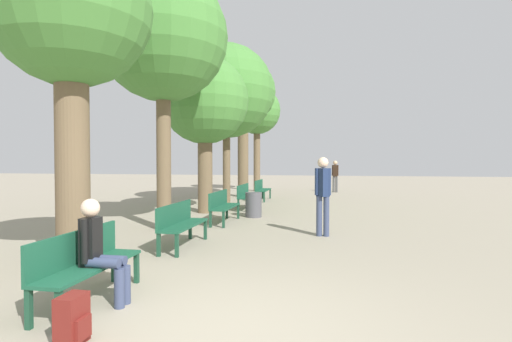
{
  "coord_description": "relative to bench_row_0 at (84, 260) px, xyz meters",
  "views": [
    {
      "loc": [
        1.13,
        -3.75,
        1.71
      ],
      "look_at": [
        -0.59,
        5.36,
        1.45
      ],
      "focal_mm": 28.0,
      "sensor_mm": 36.0,
      "label": 1
    }
  ],
  "objects": [
    {
      "name": "ground_plane",
      "position": [
        1.78,
        -0.53,
        -0.51
      ],
      "size": [
        80.0,
        80.0,
        0.0
      ],
      "primitive_type": "plane",
      "color": "gray"
    },
    {
      "name": "bench_row_0",
      "position": [
        0.0,
        0.0,
        0.0
      ],
      "size": [
        0.43,
        1.7,
        0.85
      ],
      "color": "#195138",
      "rests_on": "ground_plane"
    },
    {
      "name": "bench_row_1",
      "position": [
        0.0,
        3.08,
        0.0
      ],
      "size": [
        0.43,
        1.7,
        0.85
      ],
      "color": "#195138",
      "rests_on": "ground_plane"
    },
    {
      "name": "bench_row_2",
      "position": [
        0.0,
        6.16,
        0.0
      ],
      "size": [
        0.43,
        1.7,
        0.85
      ],
      "color": "#195138",
      "rests_on": "ground_plane"
    },
    {
      "name": "bench_row_3",
      "position": [
        0.0,
        9.24,
        0.0
      ],
      "size": [
        0.43,
        1.7,
        0.85
      ],
      "color": "#195138",
      "rests_on": "ground_plane"
    },
    {
      "name": "bench_row_4",
      "position": [
        0.0,
        12.32,
        0.0
      ],
      "size": [
        0.43,
        1.7,
        0.85
      ],
      "color": "#195138",
      "rests_on": "ground_plane"
    },
    {
      "name": "tree_row_0",
      "position": [
        -1.1,
        1.35,
        3.48
      ],
      "size": [
        2.52,
        2.52,
        5.38
      ],
      "color": "brown",
      "rests_on": "ground_plane"
    },
    {
      "name": "tree_row_1",
      "position": [
        -1.1,
        4.83,
        4.15
      ],
      "size": [
        3.13,
        3.13,
        6.26
      ],
      "color": "brown",
      "rests_on": "ground_plane"
    },
    {
      "name": "tree_row_2",
      "position": [
        -1.1,
        8.07,
        3.06
      ],
      "size": [
        2.82,
        2.82,
        5.04
      ],
      "color": "brown",
      "rests_on": "ground_plane"
    },
    {
      "name": "tree_row_3",
      "position": [
        -1.1,
        10.75,
        3.86
      ],
      "size": [
        3.65,
        3.65,
        6.2
      ],
      "color": "brown",
      "rests_on": "ground_plane"
    },
    {
      "name": "tree_row_4",
      "position": [
        -1.1,
        13.71,
        4.23
      ],
      "size": [
        3.02,
        3.02,
        6.35
      ],
      "color": "brown",
      "rests_on": "ground_plane"
    },
    {
      "name": "tree_row_5",
      "position": [
        -1.1,
        17.19,
        3.83
      ],
      "size": [
        2.58,
        2.58,
        5.69
      ],
      "color": "brown",
      "rests_on": "ground_plane"
    },
    {
      "name": "person_seated",
      "position": [
        0.22,
        -0.03,
        0.16
      ],
      "size": [
        0.57,
        0.33,
        1.25
      ],
      "color": "#384260",
      "rests_on": "ground_plane"
    },
    {
      "name": "backpack",
      "position": [
        0.57,
        -1.03,
        -0.28
      ],
      "size": [
        0.23,
        0.3,
        0.47
      ],
      "color": "maroon",
      "rests_on": "ground_plane"
    },
    {
      "name": "pedestrian_near",
      "position": [
        2.73,
        4.72,
        0.51
      ],
      "size": [
        0.36,
        0.32,
        1.77
      ],
      "color": "#384260",
      "rests_on": "ground_plane"
    },
    {
      "name": "pedestrian_mid",
      "position": [
        3.12,
        17.11,
        0.45
      ],
      "size": [
        0.34,
        0.23,
        1.67
      ],
      "color": "#4C4C4C",
      "rests_on": "ground_plane"
    },
    {
      "name": "trash_bin",
      "position": [
        0.63,
        7.37,
        -0.14
      ],
      "size": [
        0.49,
        0.49,
        0.74
      ],
      "color": "#4C4C51",
      "rests_on": "ground_plane"
    }
  ]
}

